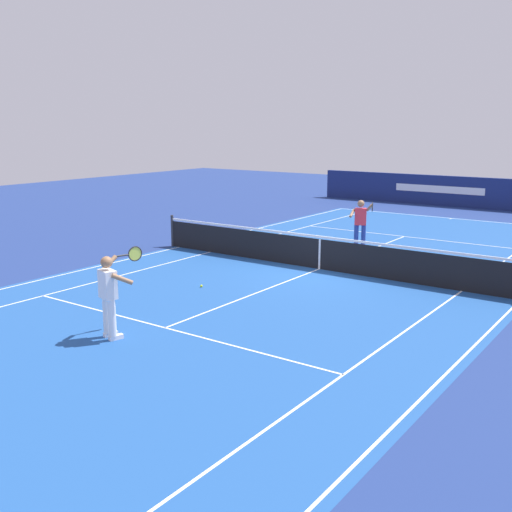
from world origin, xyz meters
TOP-DOWN VIEW (x-y plane):
  - ground_plane at (0.00, 0.00)m, footprint 60.00×60.00m
  - court_slab at (0.00, 0.00)m, footprint 24.20×11.40m
  - court_line_markings at (0.00, 0.00)m, footprint 23.85×11.05m
  - tennis_net at (0.00, 0.00)m, footprint 0.10×11.70m
  - stadium_barrier at (-15.90, -0.01)m, footprint 0.26×17.00m
  - tennis_player_near at (7.44, -0.44)m, footprint 1.17×0.75m
  - tennis_player_far at (-3.31, -0.33)m, footprint 0.88×0.98m
  - tennis_ball at (3.53, -1.48)m, footprint 0.07×0.07m

SIDE VIEW (x-z plane):
  - ground_plane at x=0.00m, z-range 0.00..0.00m
  - court_slab at x=0.00m, z-range 0.00..0.00m
  - court_line_markings at x=0.00m, z-range 0.00..0.01m
  - tennis_ball at x=3.53m, z-range 0.00..0.07m
  - tennis_net at x=0.00m, z-range -0.05..1.03m
  - stadium_barrier at x=-15.90m, z-range 0.00..1.55m
  - tennis_player_near at x=7.44m, z-range 0.08..1.78m
  - tennis_player_far at x=-3.31m, z-range 0.08..1.78m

